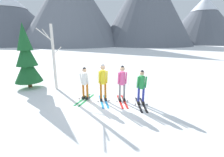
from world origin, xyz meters
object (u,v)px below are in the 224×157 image
Objects in this scene: birch_tree_tall at (53,57)px; skier_in_green at (141,86)px; skier_in_white at (84,82)px; skier_in_pink at (122,82)px; skier_in_yellow at (103,80)px; pine_tree_near at (26,59)px.

skier_in_green is at bearing -25.46° from birch_tree_tall.
skier_in_green is at bearing -12.40° from skier_in_white.
birch_tree_tall is (-3.88, 1.89, 0.99)m from skier_in_pink.
birch_tree_tall reaches higher than skier_in_yellow.
birch_tree_tall reaches higher than skier_in_white.
pine_tree_near is 1.03× the size of birch_tree_tall.
skier_in_yellow is 0.93m from skier_in_pink.
skier_in_green is 0.44× the size of pine_tree_near.
pine_tree_near is 1.81m from birch_tree_tall.
skier_in_pink is at bearing -6.87° from skier_in_white.
pine_tree_near is (-4.72, 2.20, 0.72)m from skier_in_yellow.
skier_in_yellow reaches higher than skier_in_white.
birch_tree_tall is at bearing 147.81° from skier_in_yellow.
skier_in_white is 0.89× the size of skier_in_yellow.
pine_tree_near is (-5.65, 2.22, 0.80)m from skier_in_pink.
skier_in_yellow is at bearing 178.47° from skier_in_pink.
skier_in_green is at bearing -23.32° from skier_in_pink.
skier_in_yellow is at bearing -12.15° from skier_in_white.
skier_in_yellow is 0.48× the size of pine_tree_near.
pine_tree_near reaches higher than skier_in_yellow.
skier_in_white is 1.85m from skier_in_pink.
skier_in_pink is 4.43m from birch_tree_tall.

